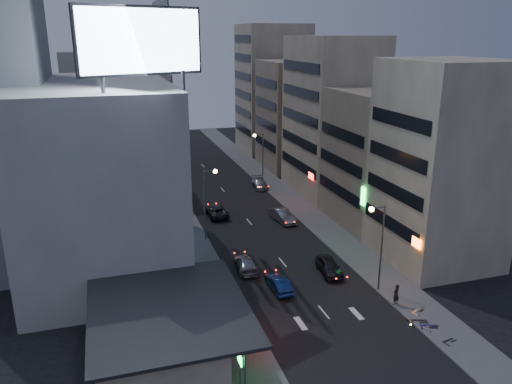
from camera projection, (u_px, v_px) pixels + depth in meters
name	position (u px, v px, depth m)	size (l,w,h in m)	color
ground	(346.00, 339.00, 38.02)	(180.00, 180.00, 0.00)	black
sidewalk_left	(180.00, 217.00, 63.06)	(4.00, 120.00, 0.12)	#4C4C4F
sidewalk_right	(297.00, 205.00, 67.57)	(4.00, 120.00, 0.12)	#4C4C4F
food_court	(157.00, 333.00, 35.32)	(11.00, 13.00, 3.88)	beige
white_building	(100.00, 175.00, 48.71)	(14.00, 24.00, 18.00)	#AFAFAA
shophouse_near	(440.00, 164.00, 48.78)	(10.00, 11.00, 20.00)	beige
shophouse_mid	(382.00, 157.00, 60.00)	(11.00, 12.00, 16.00)	gray
shophouse_far	(332.00, 117.00, 70.79)	(10.00, 14.00, 22.00)	beige
far_left_a	(108.00, 123.00, 71.59)	(11.00, 10.00, 20.00)	#AFAFAA
far_left_b	(104.00, 125.00, 84.04)	(12.00, 10.00, 15.00)	gray
far_right_a	(296.00, 115.00, 85.19)	(11.00, 12.00, 18.00)	gray
far_right_b	(272.00, 89.00, 97.17)	(12.00, 12.00, 24.00)	beige
billboard	(141.00, 41.00, 36.88)	(9.52, 3.75, 6.20)	#595B60
street_lamp_right_near	(379.00, 236.00, 43.52)	(1.60, 0.44, 8.02)	#595B60
street_lamp_left	(208.00, 194.00, 54.76)	(1.60, 0.44, 8.02)	#595B60
street_lamp_right_far	(260.00, 152.00, 74.48)	(1.60, 0.44, 8.02)	#595B60
parked_car_right_near	(329.00, 266.00, 48.15)	(1.80, 4.46, 1.52)	#25252A
parked_car_right_mid	(282.00, 216.00, 61.63)	(1.61, 4.62, 1.52)	gray
parked_car_left	(216.00, 211.00, 63.44)	(2.32, 5.04, 1.40)	#242328
parked_car_right_far	(260.00, 183.00, 75.19)	(1.94, 4.76, 1.38)	#9B9DA3
road_car_blue	(279.00, 284.00, 45.01)	(1.40, 4.01, 1.32)	navy
road_car_silver	(246.00, 264.00, 48.98)	(1.85, 4.56, 1.32)	gray
person	(396.00, 294.00, 42.38)	(0.68, 0.45, 1.87)	black
scooter_black_a	(453.00, 332.00, 37.82)	(1.68, 0.56, 1.03)	black
scooter_silver_a	(435.00, 317.00, 39.69)	(1.88, 0.63, 1.15)	#ABAFB3
scooter_blue	(437.00, 319.00, 39.39)	(1.91, 0.64, 1.17)	navy
scooter_black_b	(428.00, 313.00, 40.12)	(1.97, 0.66, 1.20)	black
scooter_silver_b	(420.00, 302.00, 41.98)	(1.84, 0.61, 1.12)	#B8BAC0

